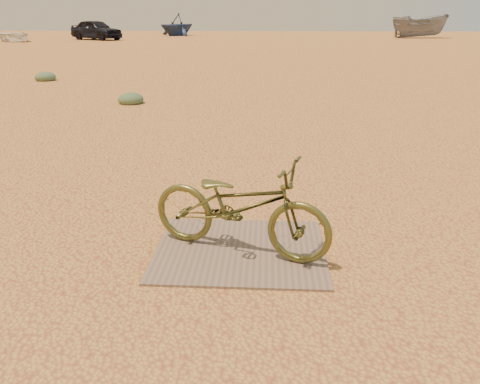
# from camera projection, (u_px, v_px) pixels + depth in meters

# --- Properties ---
(ground) EXTENTS (120.00, 120.00, 0.00)m
(ground) POSITION_uv_depth(u_px,v_px,m) (207.00, 257.00, 4.09)
(ground) COLOR gold
(ground) RESTS_ON ground
(plywood_board) EXTENTS (1.51, 1.26, 0.02)m
(plywood_board) POSITION_uv_depth(u_px,v_px,m) (240.00, 250.00, 4.19)
(plywood_board) COLOR #756251
(plywood_board) RESTS_ON ground
(bicycle) EXTENTS (1.72, 1.06, 0.86)m
(bicycle) POSITION_uv_depth(u_px,v_px,m) (240.00, 206.00, 4.00)
(bicycle) COLOR brown
(bicycle) RESTS_ON plywood_board
(car) EXTENTS (5.05, 4.02, 1.61)m
(car) POSITION_uv_depth(u_px,v_px,m) (96.00, 30.00, 38.88)
(car) COLOR black
(car) RESTS_ON ground
(boat_near_left) EXTENTS (5.49, 5.52, 0.94)m
(boat_near_left) POSITION_uv_depth(u_px,v_px,m) (12.00, 35.00, 36.71)
(boat_near_left) COLOR white
(boat_near_left) RESTS_ON ground
(boat_far_left) EXTENTS (5.27, 5.36, 2.14)m
(boat_far_left) POSITION_uv_depth(u_px,v_px,m) (177.00, 24.00, 46.40)
(boat_far_left) COLOR navy
(boat_far_left) RESTS_ON ground
(boat_mid_right) EXTENTS (5.48, 2.76, 2.03)m
(boat_mid_right) POSITION_uv_depth(u_px,v_px,m) (420.00, 26.00, 41.91)
(boat_mid_right) COLOR slate
(boat_mid_right) RESTS_ON ground
(kale_a) EXTENTS (0.61, 0.61, 0.33)m
(kale_a) POSITION_uv_depth(u_px,v_px,m) (131.00, 103.00, 11.16)
(kale_a) COLOR #59744F
(kale_a) RESTS_ON ground
(kale_c) EXTENTS (0.65, 0.65, 0.36)m
(kale_c) POSITION_uv_depth(u_px,v_px,m) (46.00, 80.00, 15.03)
(kale_c) COLOR #59744F
(kale_c) RESTS_ON ground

